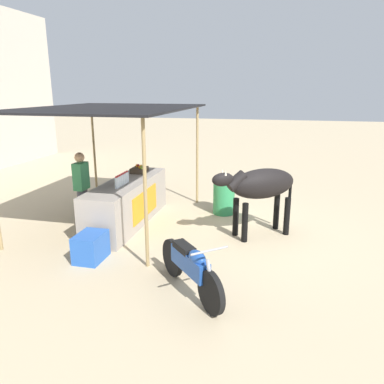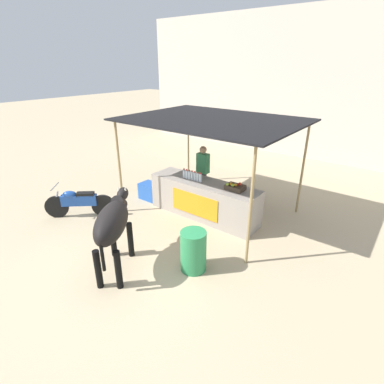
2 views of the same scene
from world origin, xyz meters
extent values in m
plane|color=tan|center=(0.00, 0.00, 0.00)|extent=(60.00, 60.00, 0.00)
cube|color=beige|center=(0.00, 9.34, 2.89)|extent=(16.00, 0.50, 5.78)
cube|color=#9E9389|center=(0.00, 2.20, 0.48)|extent=(3.00, 0.80, 0.96)
cube|color=orange|center=(0.00, 1.79, 0.48)|extent=(1.40, 0.02, 0.58)
cube|color=black|center=(0.00, 2.50, 2.50)|extent=(4.20, 3.20, 0.04)
cylinder|color=#997F51|center=(-1.89, 1.06, 1.25)|extent=(0.06, 0.06, 2.50)
cylinder|color=#997F51|center=(1.89, 1.06, 1.25)|extent=(0.06, 0.06, 2.50)
cylinder|color=#997F51|center=(-1.89, 3.94, 1.25)|extent=(0.06, 0.06, 2.50)
cylinder|color=#997F51|center=(1.89, 3.94, 1.25)|extent=(0.06, 0.06, 2.50)
cylinder|color=silver|center=(-0.62, 2.15, 1.07)|extent=(0.07, 0.07, 0.22)
cylinder|color=red|center=(-0.62, 2.15, 1.19)|extent=(0.04, 0.04, 0.03)
cylinder|color=silver|center=(-0.53, 2.15, 1.07)|extent=(0.07, 0.07, 0.22)
cylinder|color=red|center=(-0.53, 2.15, 1.19)|extent=(0.04, 0.04, 0.03)
cylinder|color=silver|center=(-0.44, 2.15, 1.07)|extent=(0.07, 0.07, 0.22)
cylinder|color=red|center=(-0.44, 2.15, 1.19)|extent=(0.04, 0.04, 0.03)
cylinder|color=silver|center=(-0.35, 2.15, 1.07)|extent=(0.07, 0.07, 0.22)
cylinder|color=red|center=(-0.35, 2.15, 1.19)|extent=(0.04, 0.04, 0.03)
cylinder|color=silver|center=(-0.26, 2.15, 1.07)|extent=(0.07, 0.07, 0.22)
cylinder|color=red|center=(-0.26, 2.15, 1.19)|extent=(0.04, 0.04, 0.03)
cylinder|color=silver|center=(-0.17, 2.15, 1.07)|extent=(0.07, 0.07, 0.22)
cylinder|color=red|center=(-0.17, 2.15, 1.19)|extent=(0.04, 0.04, 0.03)
cylinder|color=silver|center=(-0.08, 2.15, 1.07)|extent=(0.07, 0.07, 0.22)
cylinder|color=red|center=(-0.08, 2.15, 1.19)|extent=(0.04, 0.04, 0.03)
cube|color=#3F3326|center=(0.88, 2.25, 1.02)|extent=(0.44, 0.32, 0.12)
sphere|color=orange|center=(0.96, 2.33, 1.11)|extent=(0.08, 0.08, 0.08)
sphere|color=orange|center=(0.91, 2.21, 1.11)|extent=(0.08, 0.08, 0.08)
sphere|color=orange|center=(0.79, 2.20, 1.11)|extent=(0.08, 0.08, 0.08)
sphere|color=#B21E19|center=(0.96, 2.30, 1.11)|extent=(0.08, 0.08, 0.08)
sphere|color=#8CB22D|center=(0.86, 2.16, 1.11)|extent=(0.08, 0.08, 0.08)
sphere|color=#8CB22D|center=(0.73, 2.13, 1.11)|extent=(0.08, 0.08, 0.08)
cylinder|color=#383842|center=(-0.58, 2.95, 0.44)|extent=(0.22, 0.22, 0.88)
cube|color=#337F4C|center=(-0.58, 2.95, 1.16)|extent=(0.34, 0.20, 0.56)
sphere|color=tan|center=(-0.58, 2.95, 1.55)|extent=(0.20, 0.20, 0.20)
cube|color=blue|center=(-1.89, 2.10, 0.24)|extent=(0.60, 0.44, 0.48)
cylinder|color=#2D8C51|center=(1.15, 0.24, 0.42)|extent=(0.51, 0.51, 0.84)
ellipsoid|color=black|center=(-0.02, -0.71, 1.08)|extent=(1.24, 1.44, 0.60)
cylinder|color=black|center=(-0.45, -0.42, 0.39)|extent=(0.12, 0.12, 0.78)
cylinder|color=black|center=(-0.16, -0.20, 0.39)|extent=(0.12, 0.12, 0.78)
cylinder|color=black|center=(0.12, -1.21, 0.39)|extent=(0.12, 0.12, 0.78)
cylinder|color=black|center=(0.42, -1.00, 0.39)|extent=(0.12, 0.12, 0.78)
cylinder|color=black|center=(-0.37, -0.22, 1.19)|extent=(0.46, 0.50, 0.41)
ellipsoid|color=black|center=(-0.54, 0.02, 1.25)|extent=(0.44, 0.49, 0.26)
cone|color=beige|center=(-0.59, -0.04, 1.39)|extent=(0.05, 0.05, 0.10)
cone|color=beige|center=(-0.47, 0.04, 1.39)|extent=(0.05, 0.05, 0.10)
cylinder|color=black|center=(0.37, -1.24, 0.81)|extent=(0.06, 0.06, 0.60)
cylinder|color=black|center=(-2.99, -0.23, 0.30)|extent=(0.50, 0.46, 0.60)
cylinder|color=black|center=(-2.09, 0.56, 0.30)|extent=(0.50, 0.46, 0.60)
cube|color=#1E4799|center=(-2.54, 0.17, 0.48)|extent=(0.79, 0.73, 0.28)
ellipsoid|color=#1E4799|center=(-2.71, 0.02, 0.64)|extent=(0.40, 0.39, 0.20)
cube|color=black|center=(-2.40, 0.29, 0.64)|extent=(0.45, 0.43, 0.10)
cylinder|color=#99999E|center=(-2.95, -0.20, 0.88)|extent=(0.39, 0.43, 0.03)
cylinder|color=#99999E|center=(-2.98, -0.22, 0.50)|extent=(0.18, 0.17, 0.49)
camera|label=1|loc=(-7.31, -1.01, 2.89)|focal=35.00mm
camera|label=2|loc=(4.10, -3.62, 3.79)|focal=28.00mm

